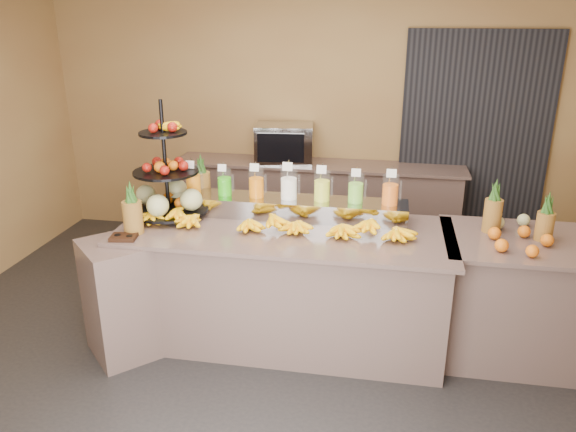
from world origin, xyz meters
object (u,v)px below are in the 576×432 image
(banana_heap, at_px, (269,220))
(oven_warmer, at_px, (285,143))
(fruit_stand, at_px, (172,187))
(right_fruit_pile, at_px, (517,230))
(condiment_caddy, at_px, (124,237))
(pitcher_tray, at_px, (289,207))

(banana_heap, xyz_separation_m, oven_warmer, (-0.25, 1.97, 0.13))
(fruit_stand, distance_m, right_fruit_pile, 2.59)
(banana_heap, distance_m, right_fruit_pile, 1.77)
(condiment_caddy, bearing_deg, right_fruit_pile, 9.57)
(condiment_caddy, bearing_deg, fruit_stand, 71.84)
(banana_heap, xyz_separation_m, condiment_caddy, (-0.99, -0.37, -0.06))
(banana_heap, bearing_deg, pitcher_tray, 72.39)
(banana_heap, relative_size, oven_warmer, 3.51)
(right_fruit_pile, distance_m, oven_warmer, 2.76)
(pitcher_tray, xyz_separation_m, right_fruit_pile, (1.68, -0.21, 0.00))
(fruit_stand, height_order, right_fruit_pile, fruit_stand)
(condiment_caddy, relative_size, right_fruit_pile, 0.39)
(fruit_stand, bearing_deg, banana_heap, -28.35)
(oven_warmer, bearing_deg, fruit_stand, -113.51)
(pitcher_tray, relative_size, oven_warmer, 3.06)
(banana_heap, relative_size, right_fruit_pile, 4.52)
(pitcher_tray, bearing_deg, oven_warmer, 101.70)
(condiment_caddy, xyz_separation_m, oven_warmer, (0.74, 2.34, 0.19))
(pitcher_tray, bearing_deg, condiment_caddy, -148.21)
(right_fruit_pile, xyz_separation_m, oven_warmer, (-2.02, 1.88, 0.12))
(condiment_caddy, bearing_deg, banana_heap, 20.65)
(fruit_stand, bearing_deg, right_fruit_pile, -18.43)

